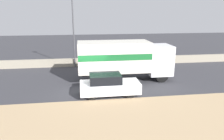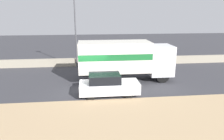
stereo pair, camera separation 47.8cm
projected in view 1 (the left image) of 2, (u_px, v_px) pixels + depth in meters
name	position (u px, v px, depth m)	size (l,w,h in m)	color
ground_plane	(92.00, 90.00, 16.54)	(80.00, 80.00, 0.00)	#38383D
dirt_shoulder_foreground	(98.00, 125.00, 11.54)	(60.00, 6.57, 0.04)	tan
stone_wall_backdrop	(89.00, 62.00, 23.81)	(60.00, 0.35, 0.85)	#A39984
street_lamp	(73.00, 28.00, 22.22)	(0.56, 0.28, 7.20)	#4C4C51
box_truck	(123.00, 58.00, 18.44)	(7.93, 2.42, 3.38)	silver
car_hatchback	(109.00, 85.00, 15.41)	(4.19, 1.70, 1.58)	silver
pedestrian	(156.00, 59.00, 23.22)	(0.35, 0.35, 1.62)	#1E1E2D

